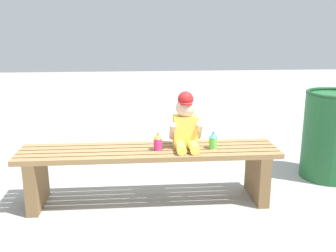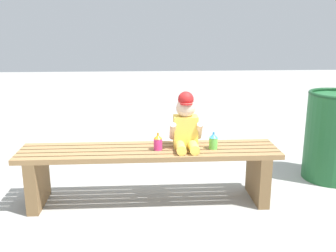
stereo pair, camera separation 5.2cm
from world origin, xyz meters
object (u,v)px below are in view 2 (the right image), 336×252
(park_bench, at_px, (149,165))
(child_figure, at_px, (186,124))
(sippy_cup_left, at_px, (158,142))
(trash_bin, at_px, (334,136))
(sippy_cup_right, at_px, (213,141))

(park_bench, relative_size, child_figure, 4.54)
(child_figure, distance_m, sippy_cup_left, 0.24)
(child_figure, bearing_deg, trash_bin, 14.84)
(child_figure, xyz_separation_m, trash_bin, (1.27, 0.34, -0.21))
(sippy_cup_left, relative_size, sippy_cup_right, 1.00)
(park_bench, distance_m, trash_bin, 1.57)
(child_figure, relative_size, sippy_cup_right, 3.26)
(park_bench, distance_m, sippy_cup_right, 0.49)
(park_bench, relative_size, sippy_cup_right, 14.84)
(sippy_cup_right, xyz_separation_m, trash_bin, (1.08, 0.38, -0.09))
(park_bench, height_order, trash_bin, trash_bin)
(park_bench, xyz_separation_m, trash_bin, (1.53, 0.35, 0.09))
(child_figure, bearing_deg, sippy_cup_left, -168.89)
(sippy_cup_right, bearing_deg, sippy_cup_left, 180.00)
(sippy_cup_left, bearing_deg, park_bench, 159.44)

